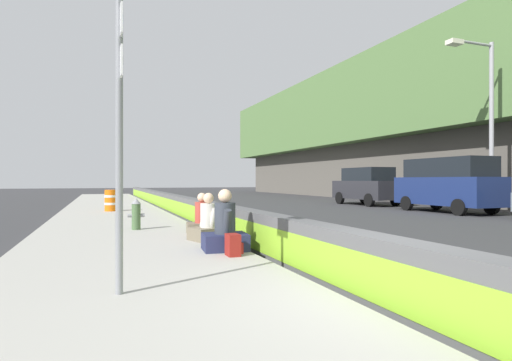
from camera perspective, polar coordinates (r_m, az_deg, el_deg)
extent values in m
plane|color=#353538|center=(5.27, 18.46, -16.78)|extent=(160.00, 160.00, 0.00)
cube|color=#A8A59E|center=(4.22, -12.91, -20.15)|extent=(80.00, 4.40, 0.14)
cube|color=#545456|center=(5.16, 18.46, -12.26)|extent=(76.00, 0.44, 0.85)
cube|color=#8CC62D|center=(5.04, 16.41, -13.07)|extent=(74.48, 0.01, 0.54)
cylinder|color=gray|center=(5.34, -18.19, 4.50)|extent=(0.09, 0.09, 3.60)
cube|color=white|center=(5.66, -17.99, 19.82)|extent=(0.44, 0.02, 0.36)
cube|color=#1956AD|center=(5.66, -17.83, 19.82)|extent=(0.30, 0.01, 0.10)
cube|color=white|center=(5.51, -17.98, 14.92)|extent=(0.44, 0.02, 0.36)
cube|color=black|center=(5.51, -17.83, 14.92)|extent=(0.30, 0.01, 0.10)
cylinder|color=#47663D|center=(12.16, -16.07, -4.78)|extent=(0.24, 0.24, 0.72)
cone|color=gray|center=(12.13, -16.07, -2.71)|extent=(0.26, 0.26, 0.16)
cylinder|color=gray|center=(12.17, -15.27, -4.61)|extent=(0.10, 0.12, 0.10)
cylinder|color=gray|center=(12.15, -16.87, -4.62)|extent=(0.10, 0.12, 0.10)
cube|color=#23284C|center=(8.36, -4.26, -8.36)|extent=(0.82, 0.94, 0.32)
cylinder|color=#333842|center=(8.31, -4.26, -5.15)|extent=(0.41, 0.41, 0.61)
sphere|color=beige|center=(8.28, -4.27, -2.10)|extent=(0.27, 0.27, 0.27)
cylinder|color=#333842|center=(8.53, -4.54, -5.43)|extent=(0.33, 0.18, 0.54)
cylinder|color=#333842|center=(8.09, -3.98, -5.73)|extent=(0.33, 0.18, 0.54)
cube|color=#706651|center=(9.76, -6.50, -7.23)|extent=(0.86, 0.94, 0.29)
cylinder|color=beige|center=(9.72, -6.50, -4.76)|extent=(0.37, 0.37, 0.55)
sphere|color=beige|center=(9.69, -6.51, -2.41)|extent=(0.24, 0.24, 0.24)
cylinder|color=beige|center=(9.90, -7.12, -4.99)|extent=(0.31, 0.21, 0.49)
cylinder|color=beige|center=(9.55, -5.86, -5.18)|extent=(0.31, 0.21, 0.49)
cube|color=#706651|center=(10.88, -7.40, -6.50)|extent=(0.72, 0.82, 0.28)
cylinder|color=#AD3D33|center=(10.84, -7.40, -4.35)|extent=(0.36, 0.36, 0.54)
sphere|color=beige|center=(10.82, -7.40, -2.31)|extent=(0.24, 0.24, 0.24)
cylinder|color=#AD3D33|center=(11.04, -7.52, -4.55)|extent=(0.29, 0.16, 0.47)
cylinder|color=#AD3D33|center=(10.65, -7.27, -4.72)|extent=(0.29, 0.16, 0.47)
cube|color=maroon|center=(7.72, -3.19, -8.78)|extent=(0.32, 0.22, 0.40)
cube|color=maroon|center=(7.77, -2.19, -9.17)|extent=(0.22, 0.06, 0.20)
cylinder|color=orange|center=(19.68, -19.24, -2.59)|extent=(0.52, 0.52, 0.95)
cylinder|color=white|center=(19.67, -19.24, -2.04)|extent=(0.54, 0.54, 0.10)
cylinder|color=white|center=(19.69, -19.24, -3.01)|extent=(0.54, 0.54, 0.10)
cylinder|color=#9E9EA3|center=(21.86, 29.51, 6.26)|extent=(0.20, 0.20, 7.78)
cylinder|color=#9E9EA3|center=(21.78, 27.59, 16.32)|extent=(0.12, 2.19, 0.12)
cube|color=silver|center=(20.98, 25.51, 16.68)|extent=(0.44, 0.64, 0.20)
cube|color=navy|center=(21.66, 24.61, -1.31)|extent=(5.11, 1.98, 1.30)
cube|color=black|center=(21.59, 24.80, 1.61)|extent=(4.11, 1.78, 0.90)
cylinder|color=black|center=(22.25, 19.92, -2.94)|extent=(0.72, 0.22, 0.72)
cylinder|color=black|center=(23.51, 23.43, -2.79)|extent=(0.72, 0.22, 0.72)
cylinder|color=black|center=(19.87, 26.01, -3.31)|extent=(0.72, 0.22, 0.72)
cylinder|color=black|center=(21.27, 29.52, -3.09)|extent=(0.72, 0.22, 0.72)
cube|color=#28282D|center=(26.44, 14.86, -1.23)|extent=(4.82, 1.96, 1.10)
cube|color=black|center=(26.35, 14.99, 0.83)|extent=(3.11, 1.75, 0.80)
cylinder|color=black|center=(27.21, 11.39, -2.35)|extent=(0.76, 0.23, 0.76)
cylinder|color=black|center=(28.24, 14.55, -2.26)|extent=(0.76, 0.23, 0.76)
cylinder|color=black|center=(24.67, 15.22, -2.60)|extent=(0.76, 0.23, 0.76)
cylinder|color=black|center=(25.80, 18.53, -2.49)|extent=(0.76, 0.23, 0.76)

